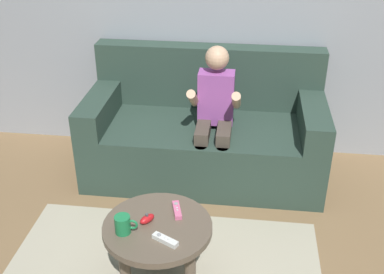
{
  "coord_description": "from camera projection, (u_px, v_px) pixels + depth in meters",
  "views": [
    {
      "loc": [
        0.22,
        -1.75,
        1.98
      ],
      "look_at": [
        -0.09,
        0.75,
        0.6
      ],
      "focal_mm": 44.92,
      "sensor_mm": 36.0,
      "label": 1
    }
  ],
  "objects": [
    {
      "name": "game_remote_pink_far_corner",
      "position": [
        177.0,
        210.0,
        2.54
      ],
      "size": [
        0.07,
        0.14,
        0.03
      ],
      "color": "pink",
      "rests_on": "coffee_table"
    },
    {
      "name": "person_seated_on_couch",
      "position": [
        215.0,
        112.0,
        3.24
      ],
      "size": [
        0.34,
        0.42,
        1.0
      ],
      "color": "#4C4238",
      "rests_on": "ground"
    },
    {
      "name": "couch",
      "position": [
        205.0,
        133.0,
        3.53
      ],
      "size": [
        1.68,
        0.8,
        0.88
      ],
      "color": "#2D4238",
      "rests_on": "ground"
    },
    {
      "name": "game_remote_white_near_edge",
      "position": [
        165.0,
        240.0,
        2.33
      ],
      "size": [
        0.14,
        0.1,
        0.03
      ],
      "color": "white",
      "rests_on": "coffee_table"
    },
    {
      "name": "nunchuk_red",
      "position": [
        147.0,
        219.0,
        2.46
      ],
      "size": [
        0.09,
        0.1,
        0.05
      ],
      "color": "red",
      "rests_on": "coffee_table"
    },
    {
      "name": "coffee_table",
      "position": [
        158.0,
        235.0,
        2.49
      ],
      "size": [
        0.56,
        0.56,
        0.4
      ],
      "color": "brown",
      "rests_on": "ground"
    },
    {
      "name": "coffee_mug",
      "position": [
        123.0,
        224.0,
        2.38
      ],
      "size": [
        0.12,
        0.08,
        0.09
      ],
      "color": "#1E7F47",
      "rests_on": "coffee_table"
    }
  ]
}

